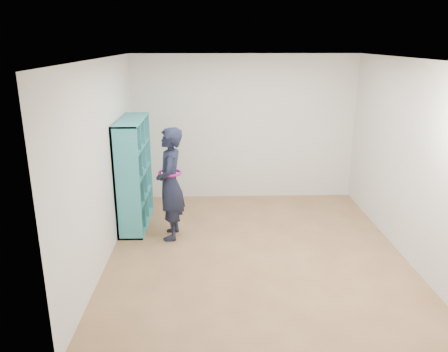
{
  "coord_description": "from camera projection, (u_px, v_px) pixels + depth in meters",
  "views": [
    {
      "loc": [
        -0.61,
        -5.49,
        2.82
      ],
      "look_at": [
        -0.43,
        0.3,
        1.01
      ],
      "focal_mm": 35.0,
      "sensor_mm": 36.0,
      "label": 1
    }
  ],
  "objects": [
    {
      "name": "floor",
      "position": [
        255.0,
        251.0,
        6.1
      ],
      "size": [
        4.5,
        4.5,
        0.0
      ],
      "primitive_type": "plane",
      "color": "brown",
      "rests_on": "ground"
    },
    {
      "name": "ceiling",
      "position": [
        260.0,
        59.0,
        5.33
      ],
      "size": [
        4.5,
        4.5,
        0.0
      ],
      "primitive_type": "plane",
      "color": "white",
      "rests_on": "wall_back"
    },
    {
      "name": "wall_left",
      "position": [
        104.0,
        163.0,
        5.65
      ],
      "size": [
        0.02,
        4.5,
        2.6
      ],
      "primitive_type": "cube",
      "color": "silver",
      "rests_on": "floor"
    },
    {
      "name": "wall_right",
      "position": [
        408.0,
        160.0,
        5.77
      ],
      "size": [
        0.02,
        4.5,
        2.6
      ],
      "primitive_type": "cube",
      "color": "silver",
      "rests_on": "floor"
    },
    {
      "name": "wall_back",
      "position": [
        244.0,
        128.0,
        7.86
      ],
      "size": [
        4.0,
        0.02,
        2.6
      ],
      "primitive_type": "cube",
      "color": "silver",
      "rests_on": "floor"
    },
    {
      "name": "wall_front",
      "position": [
        286.0,
        234.0,
        3.57
      ],
      "size": [
        4.0,
        0.02,
        2.6
      ],
      "primitive_type": "cube",
      "color": "silver",
      "rests_on": "floor"
    },
    {
      "name": "bookshelf",
      "position": [
        132.0,
        174.0,
        6.77
      ],
      "size": [
        0.37,
        1.27,
        1.69
      ],
      "color": "teal",
      "rests_on": "floor"
    },
    {
      "name": "person",
      "position": [
        170.0,
        184.0,
        6.3
      ],
      "size": [
        0.4,
        0.61,
        1.66
      ],
      "rotation": [
        0.0,
        0.0,
        -1.58
      ],
      "color": "black",
      "rests_on": "floor"
    },
    {
      "name": "smartphone",
      "position": [
        162.0,
        175.0,
        6.34
      ],
      "size": [
        0.04,
        0.11,
        0.15
      ],
      "rotation": [
        0.43,
        0.0,
        0.24
      ],
      "color": "silver",
      "rests_on": "person"
    }
  ]
}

